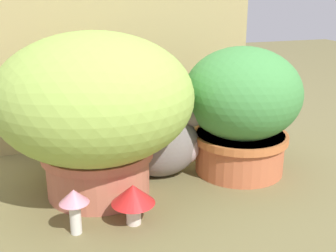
{
  "coord_description": "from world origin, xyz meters",
  "views": [
    {
      "loc": [
        -0.2,
        -1.14,
        0.61
      ],
      "look_at": [
        0.19,
        0.08,
        0.18
      ],
      "focal_mm": 46.24,
      "sensor_mm": 36.0,
      "label": 1
    }
  ],
  "objects": [
    {
      "name": "grass_planter",
      "position": [
        -0.04,
        0.05,
        0.27
      ],
      "size": [
        0.57,
        0.57,
        0.48
      ],
      "color": "#B8674F",
      "rests_on": "ground"
    },
    {
      "name": "cardboard_backdrop",
      "position": [
        0.01,
        0.46,
        0.36
      ],
      "size": [
        1.27,
        0.03,
        0.72
      ],
      "primitive_type": "cube",
      "color": "tan",
      "rests_on": "ground"
    },
    {
      "name": "ground_plane",
      "position": [
        0.0,
        0.0,
        0.0
      ],
      "size": [
        6.0,
        6.0,
        0.0
      ],
      "primitive_type": "plane",
      "color": "brown"
    },
    {
      "name": "mushroom_ornament_pink",
      "position": [
        -0.13,
        -0.16,
        0.09
      ],
      "size": [
        0.08,
        0.08,
        0.12
      ],
      "color": "silver",
      "rests_on": "ground"
    },
    {
      "name": "mushroom_ornament_red",
      "position": [
        0.02,
        -0.16,
        0.08
      ],
      "size": [
        0.12,
        0.12,
        0.11
      ],
      "color": "silver",
      "rests_on": "ground"
    },
    {
      "name": "cat",
      "position": [
        0.19,
        0.11,
        0.12
      ],
      "size": [
        0.37,
        0.23,
        0.32
      ],
      "color": "slate",
      "rests_on": "ground"
    },
    {
      "name": "leafy_planter",
      "position": [
        0.44,
        0.06,
        0.22
      ],
      "size": [
        0.38,
        0.38,
        0.42
      ],
      "color": "#C1633E",
      "rests_on": "ground"
    }
  ]
}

